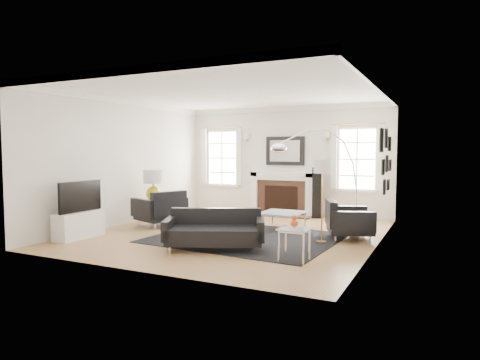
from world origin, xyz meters
The scene contains 25 objects.
floor centered at (0.00, 0.00, 0.00)m, with size 6.00×6.00×0.00m, color olive.
back_wall centered at (0.00, 3.00, 1.40)m, with size 5.50×0.04×2.80m, color silver.
front_wall centered at (0.00, -3.00, 1.40)m, with size 5.50×0.04×2.80m, color silver.
left_wall centered at (-2.75, 0.00, 1.40)m, with size 0.04×6.00×2.80m, color silver.
right_wall centered at (2.75, 0.00, 1.40)m, with size 0.04×6.00×2.80m, color silver.
ceiling centered at (0.00, 0.00, 2.80)m, with size 5.50×6.00×0.02m, color white.
crown_molding centered at (0.00, 0.00, 2.74)m, with size 5.50×6.00×0.12m, color white.
fireplace centered at (0.00, 2.79, 0.54)m, with size 1.70×0.69×1.11m.
mantel_mirror centered at (0.00, 2.95, 1.65)m, with size 1.05×0.07×0.75m.
window_left centered at (-1.85, 2.95, 1.46)m, with size 1.24×0.15×1.62m.
window_right centered at (1.85, 2.95, 1.46)m, with size 1.24×0.15×1.62m.
gallery_wall centered at (2.72, 1.30, 1.53)m, with size 0.04×1.73×1.29m.
tv_unit centered at (-2.44, -1.70, 0.33)m, with size 0.35×1.00×1.09m.
area_rug centered at (0.40, -0.32, 0.01)m, with size 3.32×2.76×0.01m, color black.
sofa centered at (0.30, -1.33, 0.30)m, with size 1.83×1.36×0.54m.
armchair_left centered at (-1.82, 0.04, 0.36)m, with size 1.14×1.21×0.65m.
armchair_right centered at (2.14, 0.44, 0.34)m, with size 1.06×1.12×0.61m.
coffee_table centered at (0.73, 0.82, 0.34)m, with size 0.83×0.83×0.37m.
side_table_left centered at (-2.20, 0.26, 0.41)m, with size 0.47×0.47×0.51m.
nesting_table centered at (1.78, -1.57, 0.39)m, with size 0.46×0.38×0.50m.
gourd_lamp centered at (-2.20, 0.26, 0.92)m, with size 0.45×0.45×0.72m.
orange_vase centered at (1.78, -1.57, 0.60)m, with size 0.12×0.12×0.18m.
arc_floor_lamp centered at (1.57, 0.54, 1.17)m, with size 1.52×1.41×2.16m.
stick_floor_lamp centered at (1.81, -0.11, 1.31)m, with size 0.31×0.31×1.51m.
speaker_tower centered at (0.95, 2.65, 0.62)m, with size 0.25×0.25×1.25m, color black.
Camera 1 is at (3.80, -7.60, 1.67)m, focal length 32.00 mm.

